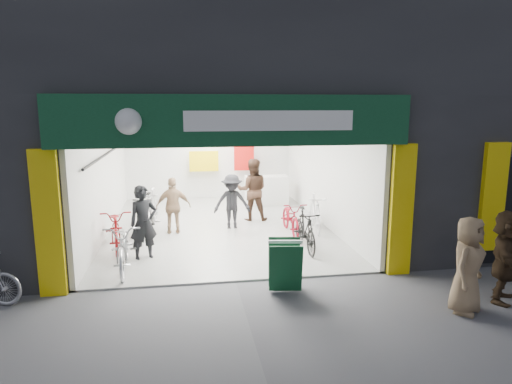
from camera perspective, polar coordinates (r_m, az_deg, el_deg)
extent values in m
plane|color=#56565B|center=(8.84, -2.54, -11.23)|extent=(60.00, 60.00, 0.00)
cube|color=#232326|center=(13.50, -0.91, 21.23)|extent=(16.00, 10.00, 4.50)
cube|color=#232326|center=(14.00, -28.25, 3.12)|extent=(5.00, 10.00, 3.50)
cube|color=#232326|center=(14.94, 18.53, 4.27)|extent=(6.00, 10.00, 3.50)
cube|color=#9E9E99|center=(12.62, -4.68, -4.35)|extent=(6.00, 8.00, 0.04)
cube|color=silver|center=(16.36, -5.93, 4.77)|extent=(6.00, 0.20, 3.20)
cube|color=silver|center=(12.42, -18.49, 2.33)|extent=(0.10, 8.00, 3.20)
cube|color=silver|center=(12.86, 8.44, 3.05)|extent=(0.10, 8.00, 3.20)
cube|color=white|center=(12.17, -4.92, 10.48)|extent=(6.00, 8.00, 0.10)
cube|color=black|center=(8.29, -2.82, 11.03)|extent=(6.00, 0.30, 0.30)
cube|color=#0D391E|center=(8.08, -2.62, 8.90)|extent=(6.40, 0.25, 0.90)
cube|color=white|center=(8.03, 1.81, 8.90)|extent=(3.00, 0.02, 0.35)
cube|color=yellow|center=(8.64, -24.53, -3.69)|extent=(0.45, 0.12, 2.60)
cube|color=yellow|center=(9.32, 17.71, -2.20)|extent=(0.45, 0.12, 2.60)
cube|color=yellow|center=(10.31, 27.49, -0.57)|extent=(0.50, 0.12, 2.20)
cylinder|color=black|center=(11.76, -18.47, 4.33)|extent=(0.06, 5.00, 0.06)
cube|color=silver|center=(15.16, 1.32, 0.14)|extent=(1.40, 0.60, 1.00)
cube|color=white|center=(9.39, -3.58, 9.96)|extent=(1.30, 0.35, 0.04)
cube|color=white|center=(11.18, -4.51, 10.10)|extent=(1.30, 0.35, 0.04)
cube|color=white|center=(12.97, -5.19, 10.19)|extent=(1.30, 0.35, 0.04)
cube|color=white|center=(14.77, -5.70, 10.26)|extent=(1.30, 0.35, 0.04)
imported|color=silver|center=(9.66, -16.14, -6.46)|extent=(0.81, 2.02, 1.04)
imported|color=black|center=(12.34, -13.53, -2.61)|extent=(0.78, 1.76, 1.02)
imported|color=maroon|center=(11.13, -17.05, -4.32)|extent=(0.93, 1.98, 1.00)
imported|color=#B7B7BC|center=(12.51, -12.98, -2.20)|extent=(0.74, 1.89, 1.11)
imported|color=black|center=(10.55, 6.16, -4.75)|extent=(0.47, 1.65, 0.99)
imported|color=maroon|center=(11.86, 4.39, -3.21)|extent=(0.60, 1.70, 0.89)
imported|color=silver|center=(12.20, 7.38, -2.58)|extent=(0.67, 1.72, 1.01)
imported|color=black|center=(10.10, -13.89, -3.81)|extent=(0.70, 0.59, 1.64)
imported|color=#3A251A|center=(13.09, -0.45, 0.23)|extent=(0.97, 0.80, 1.81)
imported|color=black|center=(12.21, -3.02, -1.30)|extent=(0.98, 0.57, 1.51)
imported|color=#9C7A5A|center=(11.91, -10.28, -1.79)|extent=(0.89, 0.39, 1.50)
imported|color=#82684B|center=(8.14, 24.93, -8.29)|extent=(0.92, 0.88, 1.59)
imported|color=#392819|center=(8.87, 28.77, -7.07)|extent=(1.32, 1.43, 1.60)
cube|color=#104122|center=(8.16, 3.75, -9.56)|extent=(0.61, 0.31, 0.89)
cube|color=#104122|center=(8.52, 3.56, -8.66)|extent=(0.61, 0.31, 0.89)
cube|color=white|center=(8.20, 3.69, -6.23)|extent=(0.62, 0.15, 0.05)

